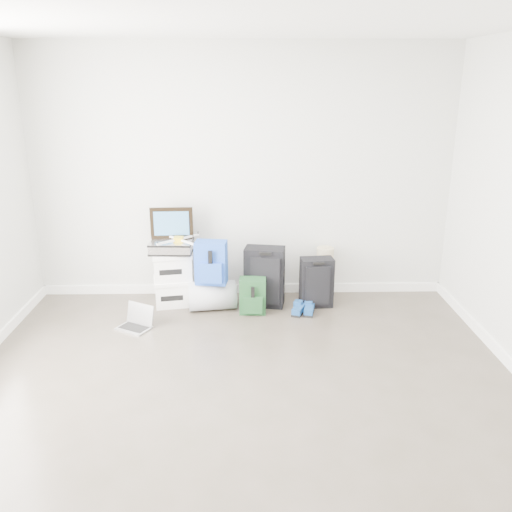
{
  "coord_description": "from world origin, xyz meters",
  "views": [
    {
      "loc": [
        0.03,
        -3.26,
        2.31
      ],
      "look_at": [
        0.14,
        1.9,
        0.63
      ],
      "focal_mm": 38.0,
      "sensor_mm": 36.0,
      "label": 1
    }
  ],
  "objects_px": {
    "boxes_stack": "(173,278)",
    "duffel_bag": "(212,296)",
    "briefcase": "(171,247)",
    "laptop": "(137,322)",
    "large_suitcase": "(265,277)",
    "carry_on": "(317,283)"
  },
  "relations": [
    {
      "from": "briefcase",
      "to": "duffel_bag",
      "type": "bearing_deg",
      "value": -17.26
    },
    {
      "from": "large_suitcase",
      "to": "laptop",
      "type": "height_order",
      "value": "large_suitcase"
    },
    {
      "from": "carry_on",
      "to": "duffel_bag",
      "type": "bearing_deg",
      "value": 177.82
    },
    {
      "from": "large_suitcase",
      "to": "carry_on",
      "type": "distance_m",
      "value": 0.55
    },
    {
      "from": "large_suitcase",
      "to": "laptop",
      "type": "relative_size",
      "value": 1.68
    },
    {
      "from": "boxes_stack",
      "to": "large_suitcase",
      "type": "distance_m",
      "value": 0.98
    },
    {
      "from": "duffel_bag",
      "to": "laptop",
      "type": "height_order",
      "value": "duffel_bag"
    },
    {
      "from": "laptop",
      "to": "boxes_stack",
      "type": "bearing_deg",
      "value": 92.59
    },
    {
      "from": "boxes_stack",
      "to": "large_suitcase",
      "type": "relative_size",
      "value": 0.91
    },
    {
      "from": "briefcase",
      "to": "laptop",
      "type": "xyz_separation_m",
      "value": [
        -0.3,
        -0.58,
        -0.59
      ]
    },
    {
      "from": "large_suitcase",
      "to": "laptop",
      "type": "distance_m",
      "value": 1.4
    },
    {
      "from": "boxes_stack",
      "to": "duffel_bag",
      "type": "relative_size",
      "value": 1.19
    },
    {
      "from": "briefcase",
      "to": "large_suitcase",
      "type": "bearing_deg",
      "value": -0.56
    },
    {
      "from": "briefcase",
      "to": "duffel_bag",
      "type": "relative_size",
      "value": 0.88
    },
    {
      "from": "briefcase",
      "to": "laptop",
      "type": "relative_size",
      "value": 1.13
    },
    {
      "from": "boxes_stack",
      "to": "briefcase",
      "type": "height_order",
      "value": "briefcase"
    },
    {
      "from": "large_suitcase",
      "to": "duffel_bag",
      "type": "bearing_deg",
      "value": -160.4
    },
    {
      "from": "boxes_stack",
      "to": "carry_on",
      "type": "height_order",
      "value": "boxes_stack"
    },
    {
      "from": "boxes_stack",
      "to": "duffel_bag",
      "type": "distance_m",
      "value": 0.47
    },
    {
      "from": "duffel_bag",
      "to": "carry_on",
      "type": "bearing_deg",
      "value": -4.9
    },
    {
      "from": "briefcase",
      "to": "laptop",
      "type": "distance_m",
      "value": 0.88
    },
    {
      "from": "carry_on",
      "to": "laptop",
      "type": "bearing_deg",
      "value": -170.31
    }
  ]
}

